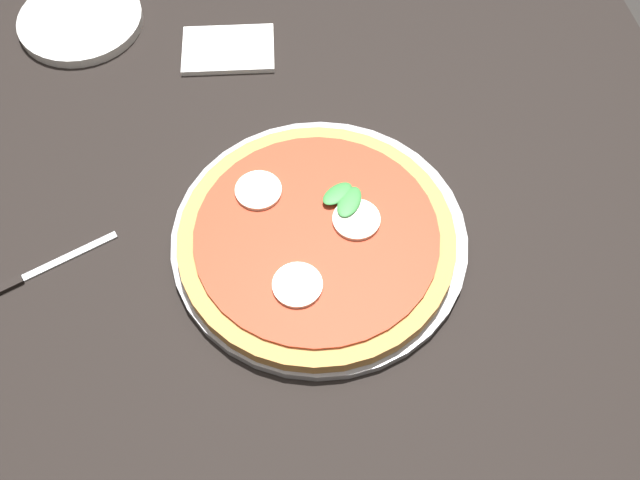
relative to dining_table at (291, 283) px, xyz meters
name	(u,v)px	position (x,y,z in m)	size (l,w,h in m)	color
ground_plane	(301,426)	(0.00, 0.00, -0.63)	(6.00, 6.00, 0.00)	#2D2B28
dining_table	(291,283)	(0.00, 0.00, 0.00)	(1.13, 1.16, 0.72)	black
serving_tray	(320,242)	(0.04, 0.00, 0.10)	(0.35, 0.35, 0.01)	#B2B2B7
pizza	(316,238)	(0.03, -0.01, 0.12)	(0.33, 0.33, 0.03)	tan
plate_white	(81,20)	(-0.24, 0.43, 0.10)	(0.18, 0.18, 0.01)	white
napkin	(228,49)	(-0.03, 0.34, 0.10)	(0.13, 0.09, 0.01)	white
knife	(25,277)	(-0.31, 0.01, 0.10)	(0.17, 0.07, 0.01)	black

